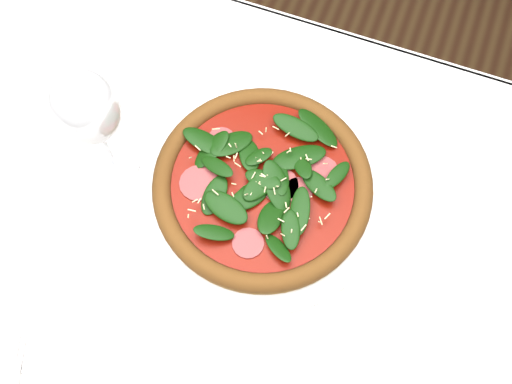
% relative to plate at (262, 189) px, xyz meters
% --- Properties ---
extents(ground, '(6.00, 6.00, 0.00)m').
position_rel_plate_xyz_m(ground, '(-0.07, -0.09, -0.76)').
color(ground, brown).
rests_on(ground, ground).
extents(dining_table, '(1.21, 0.81, 0.75)m').
position_rel_plate_xyz_m(dining_table, '(-0.07, -0.09, -0.11)').
color(dining_table, white).
rests_on(dining_table, ground).
extents(plate, '(0.36, 0.36, 0.02)m').
position_rel_plate_xyz_m(plate, '(0.00, 0.00, 0.00)').
color(plate, white).
rests_on(plate, dining_table).
extents(pizza, '(0.36, 0.36, 0.04)m').
position_rel_plate_xyz_m(pizza, '(-0.00, -0.00, 0.02)').
color(pizza, olive).
rests_on(pizza, plate).
extents(wine_glass, '(0.09, 0.09, 0.21)m').
position_rel_plate_xyz_m(wine_glass, '(-0.22, -0.03, 0.14)').
color(wine_glass, silver).
rests_on(wine_glass, dining_table).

